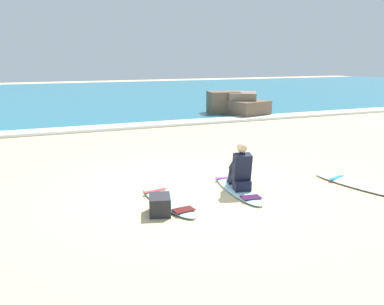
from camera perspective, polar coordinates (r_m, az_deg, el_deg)
The scene contains 9 objects.
ground_plane at distance 8.02m, azimuth -1.09°, elevation -5.41°, with size 80.00×80.00×0.00m, color #CCB584.
sea at distance 28.61m, azimuth -16.86°, elevation 7.88°, with size 80.00×28.00×0.10m, color teal.
breaking_foam at distance 15.14m, azimuth -11.57°, elevation 3.59°, with size 80.00×0.90×0.11m, color white.
surfboard_main at distance 8.08m, azimuth 6.54°, elevation -5.09°, with size 0.74×2.19×0.08m.
surfer_seated at distance 7.85m, azimuth 7.07°, elevation -2.60°, with size 0.49×0.76×0.95m.
surfboard_spare_near at distance 7.34m, azimuth -3.53°, elevation -6.98°, with size 0.77×1.97×0.08m.
surfboard_spare_far at distance 8.86m, azimuth 23.83°, elevation -4.51°, with size 1.12×2.37×0.08m.
rock_outcrop_distant at distance 18.44m, azimuth 6.72°, elevation 6.86°, with size 2.54×2.46×1.09m.
beach_bag at distance 6.81m, azimuth -4.70°, elevation -7.57°, with size 0.36×0.48×0.32m, color #232328.
Camera 1 is at (-2.73, -7.08, 2.61)m, focal length 36.74 mm.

